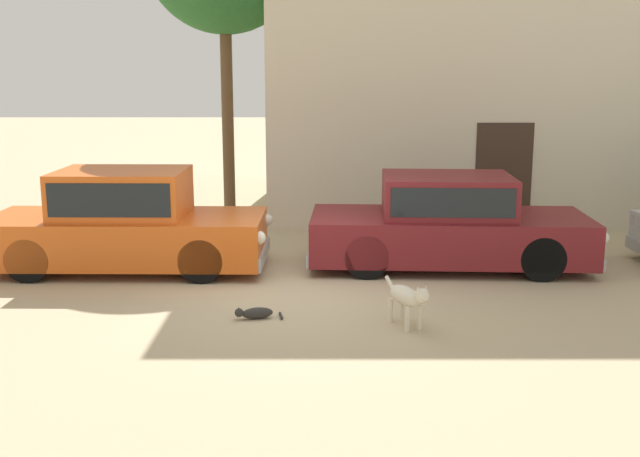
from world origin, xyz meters
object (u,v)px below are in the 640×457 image
stray_dog_spotted (410,297)px  parked_sedan_second (451,222)px  parked_sedan_nearest (128,221)px  stray_cat (258,313)px

stray_dog_spotted → parked_sedan_second: bearing=137.7°
parked_sedan_nearest → stray_dog_spotted: parked_sedan_nearest is taller
parked_sedan_nearest → stray_cat: parked_sedan_nearest is taller
parked_sedan_second → stray_cat: 3.94m
parked_sedan_nearest → parked_sedan_second: 5.09m
parked_sedan_nearest → parked_sedan_second: size_ratio=0.97×
parked_sedan_nearest → parked_sedan_second: (5.09, 0.18, -0.04)m
stray_dog_spotted → stray_cat: 1.94m
stray_dog_spotted → stray_cat: (-1.89, 0.31, -0.31)m
parked_sedan_nearest → stray_dog_spotted: (4.12, -2.77, -0.39)m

